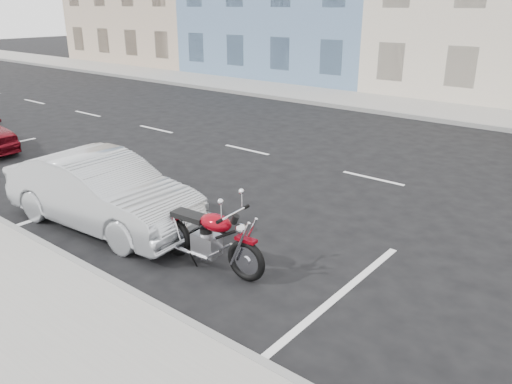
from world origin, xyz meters
TOP-DOWN VIEW (x-y plane):
  - ground at (0.00, 0.00)m, footprint 120.00×120.00m
  - sidewalk_far at (-5.00, 8.70)m, footprint 80.00×3.40m
  - curb_near at (-5.00, -7.00)m, footprint 80.00×0.12m
  - curb_far at (-5.00, 7.00)m, footprint 80.00×0.12m
  - motorcycle at (-1.29, -5.56)m, footprint 2.13×0.70m
  - sedan_silver at (-4.70, -5.70)m, footprint 4.26×1.80m

SIDE VIEW (x-z plane):
  - ground at x=0.00m, z-range 0.00..0.00m
  - sidewalk_far at x=-5.00m, z-range 0.00..0.15m
  - curb_near at x=-5.00m, z-range 0.00..0.16m
  - curb_far at x=-5.00m, z-range 0.00..0.16m
  - motorcycle at x=-1.29m, z-range -0.05..1.02m
  - sedan_silver at x=-4.70m, z-range 0.00..1.37m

